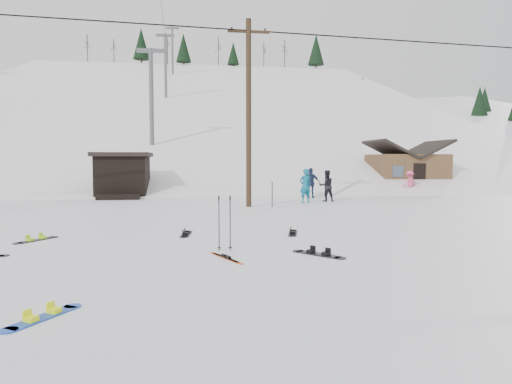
{
  "coord_description": "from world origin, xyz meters",
  "views": [
    {
      "loc": [
        -0.64,
        -8.06,
        2.27
      ],
      "look_at": [
        1.04,
        4.3,
        1.4
      ],
      "focal_mm": 32.0,
      "sensor_mm": 36.0,
      "label": 1
    }
  ],
  "objects": [
    {
      "name": "ground",
      "position": [
        0.0,
        0.0,
        0.0
      ],
      "size": [
        200.0,
        200.0,
        0.0
      ],
      "primitive_type": "plane",
      "color": "silver",
      "rests_on": "ground"
    },
    {
      "name": "ski_slope",
      "position": [
        0.0,
        55.0,
        -12.0
      ],
      "size": [
        60.0,
        85.24,
        65.97
      ],
      "primitive_type": "cube",
      "rotation": [
        0.31,
        0.0,
        0.0
      ],
      "color": "white",
      "rests_on": "ground"
    },
    {
      "name": "ridge_right",
      "position": [
        38.0,
        50.0,
        -11.0
      ],
      "size": [
        45.66,
        93.98,
        54.59
      ],
      "primitive_type": "cube",
      "rotation": [
        0.21,
        -0.05,
        -0.12
      ],
      "color": "silver",
      "rests_on": "ground"
    },
    {
      "name": "treeline_right",
      "position": [
        36.0,
        42.0,
        0.0
      ],
      "size": [
        20.0,
        60.0,
        10.0
      ],
      "primitive_type": null,
      "color": "black",
      "rests_on": "ground"
    },
    {
      "name": "treeline_crest",
      "position": [
        0.0,
        86.0,
        0.0
      ],
      "size": [
        50.0,
        6.0,
        10.0
      ],
      "primitive_type": null,
      "color": "black",
      "rests_on": "ski_slope"
    },
    {
      "name": "utility_pole",
      "position": [
        2.0,
        14.0,
        4.68
      ],
      "size": [
        2.0,
        0.26,
        9.0
      ],
      "color": "#3A2819",
      "rests_on": "ground"
    },
    {
      "name": "trail_sign",
      "position": [
        3.1,
        13.58,
        1.27
      ],
      "size": [
        0.5,
        0.09,
        1.85
      ],
      "color": "#595B60",
      "rests_on": "ground"
    },
    {
      "name": "lift_hut",
      "position": [
        -5.0,
        20.94,
        1.36
      ],
      "size": [
        3.4,
        4.1,
        2.75
      ],
      "color": "black",
      "rests_on": "ground"
    },
    {
      "name": "lift_tower_near",
      "position": [
        -4.0,
        30.0,
        7.86
      ],
      "size": [
        2.2,
        0.36,
        8.0
      ],
      "color": "#595B60",
      "rests_on": "ski_slope"
    },
    {
      "name": "lift_tower_mid",
      "position": [
        -4.0,
        50.0,
        14.36
      ],
      "size": [
        2.2,
        0.36,
        8.0
      ],
      "color": "#595B60",
      "rests_on": "ski_slope"
    },
    {
      "name": "lift_tower_far",
      "position": [
        -4.0,
        70.0,
        20.86
      ],
      "size": [
        2.2,
        0.36,
        8.0
      ],
      "color": "#595B60",
      "rests_on": "ski_slope"
    },
    {
      "name": "cabin",
      "position": [
        15.0,
        24.0,
        1.48
      ],
      "size": [
        5.39,
        4.4,
        3.77
      ],
      "color": "brown",
      "rests_on": "ground"
    },
    {
      "name": "hero_snowboard",
      "position": [
        -2.82,
        -1.29,
        0.02
      ],
      "size": [
        0.84,
        1.18,
        0.09
      ],
      "rotation": [
        0.0,
        0.0,
        1.01
      ],
      "color": "blue",
      "rests_on": "ground"
    },
    {
      "name": "hero_skis",
      "position": [
        0.07,
        2.36,
        0.02
      ],
      "size": [
        0.7,
        1.4,
        0.08
      ],
      "rotation": [
        0.0,
        0.0,
        0.43
      ],
      "color": "#AE3D11",
      "rests_on": "ground"
    },
    {
      "name": "ski_poles",
      "position": [
        0.11,
        3.33,
        0.71
      ],
      "size": [
        0.38,
        0.1,
        1.38
      ],
      "color": "black",
      "rests_on": "ground"
    },
    {
      "name": "board_scatter_b",
      "position": [
        -0.9,
        5.92,
        0.02
      ],
      "size": [
        0.37,
        1.29,
        0.09
      ],
      "rotation": [
        0.0,
        0.0,
        1.45
      ],
      "color": "black",
      "rests_on": "ground"
    },
    {
      "name": "board_scatter_c",
      "position": [
        -5.09,
        5.44,
        0.03
      ],
      "size": [
        0.92,
        1.21,
        0.1
      ],
      "rotation": [
        0.0,
        0.0,
        0.97
      ],
      "color": "black",
      "rests_on": "ground"
    },
    {
      "name": "board_scatter_d",
      "position": [
        2.3,
        2.44,
        0.03
      ],
      "size": [
        1.06,
        1.19,
        0.1
      ],
      "rotation": [
        0.0,
        0.0,
        -0.86
      ],
      "color": "black",
      "rests_on": "ground"
    },
    {
      "name": "board_scatter_f",
      "position": [
        2.38,
        5.68,
        0.02
      ],
      "size": [
        0.52,
        1.29,
        0.09
      ],
      "rotation": [
        0.0,
        0.0,
        1.32
      ],
      "color": "black",
      "rests_on": "ground"
    },
    {
      "name": "skier_teal",
      "position": [
        5.22,
        15.57,
        0.91
      ],
      "size": [
        0.76,
        0.6,
        1.83
      ],
      "primitive_type": "imported",
      "rotation": [
        0.0,
        0.0,
        3.42
      ],
      "color": "#0D6684",
      "rests_on": "ground"
    },
    {
      "name": "skier_dark",
      "position": [
        6.58,
        16.23,
        0.86
      ],
      "size": [
        0.89,
        0.72,
        1.73
      ],
      "primitive_type": "imported",
      "rotation": [
        0.0,
        0.0,
        3.23
      ],
      "color": "black",
      "rests_on": "ground"
    },
    {
      "name": "skier_pink",
      "position": [
        13.61,
        20.62,
        0.78
      ],
      "size": [
        1.16,
        0.91,
        1.57
      ],
      "primitive_type": "imported",
      "rotation": [
        0.0,
        0.0,
        3.51
      ],
      "color": "#E5507E",
      "rests_on": "ground"
    },
    {
      "name": "skier_navy",
      "position": [
        6.34,
        18.65,
        0.91
      ],
      "size": [
        1.15,
        0.81,
        1.81
      ],
      "primitive_type": "imported",
      "rotation": [
        0.0,
        0.0,
        2.75
      ],
      "color": "#1C2A46",
      "rests_on": "ground"
    }
  ]
}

